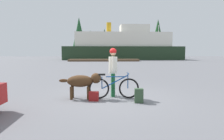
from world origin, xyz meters
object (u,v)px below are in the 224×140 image
object	(u,v)px
handbag_pannier	(94,96)
ferry_boat	(123,47)
person_cyclist	(113,67)
backpack	(139,96)
bicycle	(114,88)
sailboat_moored	(158,58)
dog	(83,81)

from	to	relation	value
handbag_pannier	ferry_boat	bearing A→B (deg)	82.61
person_cyclist	backpack	size ratio (longest dim) A/B	3.90
person_cyclist	bicycle	bearing A→B (deg)	-89.40
backpack	bicycle	bearing A→B (deg)	142.53
person_cyclist	sailboat_moored	bearing A→B (deg)	71.61
dog	bicycle	bearing A→B (deg)	-2.23
backpack	handbag_pannier	bearing A→B (deg)	168.58
ferry_boat	sailboat_moored	size ratio (longest dim) A/B	3.41
handbag_pannier	ferry_boat	world-z (taller)	ferry_boat
bicycle	dog	size ratio (longest dim) A/B	1.21
backpack	sailboat_moored	world-z (taller)	sailboat_moored
ferry_boat	sailboat_moored	xyz separation A→B (m)	(7.70, -2.52, -2.52)
backpack	handbag_pannier	size ratio (longest dim) A/B	1.44
backpack	sailboat_moored	size ratio (longest dim) A/B	0.06
backpack	handbag_pannier	xyz separation A→B (m)	(-1.48, 0.30, -0.07)
handbag_pannier	backpack	bearing A→B (deg)	-11.42
dog	ferry_boat	world-z (taller)	ferry_boat
person_cyclist	handbag_pannier	distance (m)	1.34
person_cyclist	dog	bearing A→B (deg)	-163.39
bicycle	person_cyclist	bearing A→B (deg)	90.60
backpack	ferry_boat	distance (m)	40.38
person_cyclist	ferry_boat	world-z (taller)	ferry_boat
bicycle	backpack	xyz separation A→B (m)	(0.79, -0.60, -0.16)
dog	backpack	xyz separation A→B (m)	(1.88, -0.65, -0.39)
person_cyclist	handbag_pannier	world-z (taller)	person_cyclist
bicycle	sailboat_moored	xyz separation A→B (m)	(12.18, 36.99, 0.10)
dog	sailboat_moored	distance (m)	39.26
bicycle	backpack	size ratio (longest dim) A/B	3.87
backpack	handbag_pannier	distance (m)	1.51
person_cyclist	sailboat_moored	world-z (taller)	sailboat_moored
bicycle	dog	world-z (taller)	bicycle
bicycle	handbag_pannier	bearing A→B (deg)	-156.06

